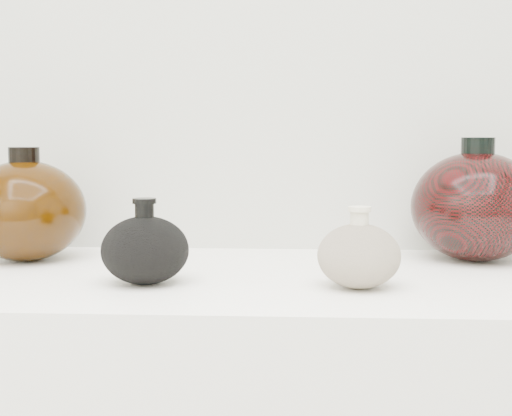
# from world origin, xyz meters

# --- Properties ---
(black_gourd_vase) EXTENTS (0.15, 0.15, 0.12)m
(black_gourd_vase) POSITION_xyz_m (-0.17, 0.87, 0.95)
(black_gourd_vase) COLOR black
(black_gourd_vase) RESTS_ON display_counter
(cream_gourd_vase) EXTENTS (0.13, 0.13, 0.11)m
(cream_gourd_vase) POSITION_xyz_m (0.12, 0.86, 0.94)
(cream_gourd_vase) COLOR beige
(cream_gourd_vase) RESTS_ON display_counter
(left_round_pot) EXTENTS (0.21, 0.21, 0.19)m
(left_round_pot) POSITION_xyz_m (-0.41, 1.05, 0.98)
(left_round_pot) COLOR black
(left_round_pot) RESTS_ON display_counter
(right_round_pot) EXTENTS (0.23, 0.23, 0.20)m
(right_round_pot) POSITION_xyz_m (0.33, 1.09, 0.99)
(right_round_pot) COLOR black
(right_round_pot) RESTS_ON display_counter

